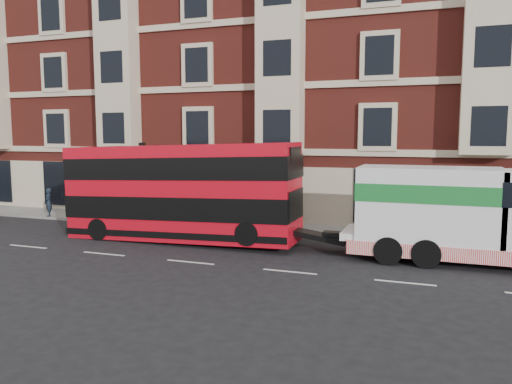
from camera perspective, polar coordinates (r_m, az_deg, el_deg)
ground at (r=19.68m, az=-7.51°, el=-7.96°), size 120.00×120.00×0.00m
sidewalk at (r=26.39m, az=-0.02°, el=-4.00°), size 90.00×3.00×0.15m
victorian_terrace at (r=33.37m, az=5.35°, el=15.42°), size 45.00×12.00×20.40m
lamp_post_west at (r=27.53m, az=-12.80°, el=1.74°), size 0.35×0.15×4.35m
double_decker_bus at (r=23.21m, az=-8.66°, el=0.17°), size 11.01×2.53×4.46m
tow_truck at (r=20.52m, az=22.52°, el=-2.26°), size 8.81×2.61×3.67m
pedestrian at (r=31.58m, az=-22.64°, el=-1.11°), size 0.71×0.71×1.65m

